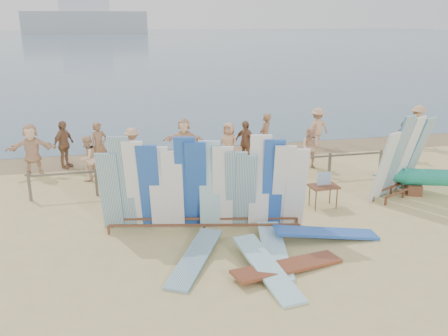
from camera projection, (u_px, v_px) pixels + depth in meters
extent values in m
plane|color=tan|center=(242.00, 221.00, 13.24)|extent=(160.00, 160.00, 0.00)
cube|color=#415E75|center=(123.00, 39.00, 132.18)|extent=(320.00, 240.00, 0.02)
cube|color=olive|center=(198.00, 153.00, 19.93)|extent=(40.00, 2.60, 0.01)
cube|color=#999EA3|center=(86.00, 23.00, 176.71)|extent=(45.00, 8.00, 8.00)
cube|color=silver|center=(84.00, 3.00, 174.60)|extent=(18.00, 6.00, 6.00)
cube|color=#665B4D|center=(219.00, 163.00, 15.79)|extent=(12.00, 0.06, 0.06)
cube|color=#665B4D|center=(30.00, 187.00, 14.61)|extent=(0.08, 0.08, 0.90)
cube|color=#665B4D|center=(96.00, 182.00, 15.04)|extent=(0.08, 0.08, 0.90)
cube|color=#665B4D|center=(159.00, 178.00, 15.47)|extent=(0.08, 0.08, 0.90)
cube|color=#665B4D|center=(219.00, 173.00, 15.89)|extent=(0.08, 0.08, 0.90)
cube|color=#665B4D|center=(276.00, 169.00, 16.32)|extent=(0.08, 0.08, 0.90)
cube|color=#665B4D|center=(329.00, 165.00, 16.75)|extent=(0.08, 0.08, 0.90)
cube|color=#665B4D|center=(380.00, 162.00, 17.18)|extent=(0.08, 0.08, 0.90)
cube|color=brown|center=(204.00, 225.00, 12.40)|extent=(4.91, 1.12, 0.06)
cube|color=brown|center=(205.00, 219.00, 12.81)|extent=(4.91, 1.12, 0.06)
cube|color=beige|center=(110.00, 192.00, 12.31)|extent=(0.63, 0.64, 2.22)
cube|color=beige|center=(123.00, 184.00, 12.25)|extent=(0.65, 0.73, 2.66)
cube|color=white|center=(136.00, 186.00, 12.27)|extent=(0.67, 0.80, 2.54)
cube|color=blue|center=(150.00, 188.00, 12.29)|extent=(0.67, 0.79, 2.44)
cube|color=white|center=(160.00, 189.00, 12.31)|extent=(0.62, 0.60, 2.38)
cube|color=white|center=(173.00, 191.00, 12.33)|extent=(0.64, 0.65, 2.27)
cube|color=blue|center=(186.00, 183.00, 12.27)|extent=(0.69, 0.92, 2.67)
cube|color=blue|center=(196.00, 185.00, 12.29)|extent=(0.71, 0.98, 2.55)
cube|color=#89C9DC|center=(210.00, 186.00, 12.30)|extent=(0.63, 0.62, 2.53)
cube|color=white|center=(223.00, 188.00, 12.32)|extent=(0.66, 0.76, 2.40)
cube|color=beige|center=(236.00, 190.00, 12.35)|extent=(0.68, 0.84, 2.27)
cube|color=beige|center=(246.00, 192.00, 12.37)|extent=(0.67, 0.82, 2.18)
cube|color=white|center=(259.00, 183.00, 12.29)|extent=(0.63, 0.64, 2.68)
cube|color=blue|center=(273.00, 185.00, 12.32)|extent=(0.65, 0.72, 2.56)
cube|color=white|center=(283.00, 187.00, 12.34)|extent=(0.68, 0.86, 2.43)
cube|color=white|center=(296.00, 189.00, 12.36)|extent=(0.67, 0.80, 2.34)
cube|color=brown|center=(404.00, 190.00, 14.90)|extent=(1.79, 0.93, 0.06)
cube|color=brown|center=(391.00, 187.00, 15.21)|extent=(1.79, 0.93, 0.06)
cube|color=white|center=(384.00, 168.00, 14.23)|extent=(0.74, 0.76, 2.26)
cube|color=beige|center=(396.00, 157.00, 14.54)|extent=(0.81, 0.90, 2.69)
cube|color=white|center=(407.00, 155.00, 14.93)|extent=(0.82, 0.92, 2.58)
cube|color=beige|center=(417.00, 154.00, 15.31)|extent=(0.83, 0.93, 2.48)
cube|color=brown|center=(413.00, 189.00, 15.27)|extent=(0.61, 0.66, 0.33)
cone|color=#1C9B7E|center=(388.00, 176.00, 15.23)|extent=(1.19, 0.84, 0.50)
cube|color=brown|center=(324.00, 186.00, 14.04)|extent=(0.85, 0.62, 0.05)
cube|color=white|center=(324.00, 179.00, 13.96)|extent=(0.44, 0.05, 0.39)
cube|color=beige|center=(195.00, 262.00, 11.03)|extent=(1.76, 2.65, 0.23)
cube|color=#89C9DC|center=(274.00, 253.00, 11.43)|extent=(1.06, 2.76, 0.23)
cube|color=#89C9DC|center=(266.00, 274.00, 10.51)|extent=(0.90, 2.74, 0.34)
cube|color=blue|center=(326.00, 239.00, 12.15)|extent=(2.73, 0.78, 0.38)
cube|color=brown|center=(288.00, 270.00, 10.65)|extent=(2.75, 1.20, 0.22)
cube|color=red|center=(224.00, 171.00, 16.44)|extent=(0.72, 0.68, 0.06)
cube|color=red|center=(221.00, 161.00, 16.57)|extent=(0.63, 0.32, 0.61)
cube|color=red|center=(259.00, 168.00, 16.96)|extent=(0.59, 0.55, 0.05)
cube|color=red|center=(258.00, 159.00, 17.10)|extent=(0.54, 0.24, 0.52)
cube|color=red|center=(284.00, 162.00, 16.91)|extent=(0.43, 0.71, 0.51)
cube|color=red|center=(281.00, 151.00, 17.07)|extent=(0.42, 0.16, 0.32)
imported|color=beige|center=(184.00, 141.00, 18.39)|extent=(1.70, 1.02, 1.75)
imported|color=#8C6042|center=(265.00, 136.00, 19.04)|extent=(0.72, 0.73, 1.82)
imported|color=#8C6042|center=(64.00, 145.00, 17.75)|extent=(0.97, 1.13, 1.80)
imported|color=beige|center=(87.00, 158.00, 16.36)|extent=(0.74, 0.85, 1.60)
imported|color=tan|center=(133.00, 149.00, 17.49)|extent=(1.13, 0.78, 1.61)
imported|color=tan|center=(417.00, 126.00, 20.63)|extent=(1.29, 1.00, 1.85)
imported|color=beige|center=(32.00, 149.00, 16.99)|extent=(1.73, 0.58, 1.86)
imported|color=#8C6042|center=(402.00, 140.00, 18.84)|extent=(0.93, 0.43, 1.56)
imported|color=#8C6042|center=(245.00, 142.00, 18.27)|extent=(0.91, 1.07, 1.70)
imported|color=tan|center=(229.00, 143.00, 18.24)|extent=(0.83, 0.84, 1.64)
imported|color=#8C6042|center=(99.00, 146.00, 17.66)|extent=(0.73, 0.57, 1.78)
imported|color=beige|center=(311.00, 148.00, 17.77)|extent=(0.82, 0.74, 1.56)
imported|color=tan|center=(317.00, 128.00, 20.59)|extent=(1.19, 0.64, 1.75)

